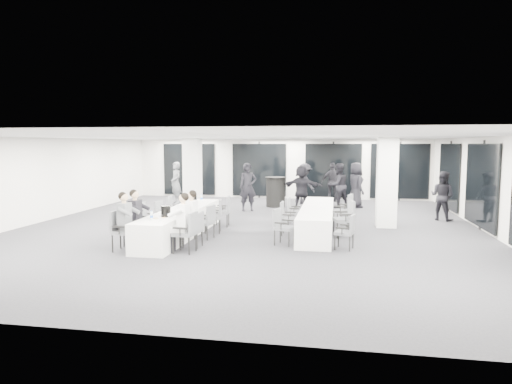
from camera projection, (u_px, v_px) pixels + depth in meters
room at (281, 181)px, 14.84m from camera, size 14.04×16.04×2.84m
column_left at (193, 175)px, 17.52m from camera, size 0.60×0.60×2.80m
column_right at (387, 182)px, 14.16m from camera, size 0.60×0.60×2.80m
banquet_table_main at (181, 223)px, 12.80m from camera, size 0.90×5.00×0.75m
banquet_table_side at (317, 219)px, 13.42m from camera, size 0.90×5.00×0.75m
cocktail_table at (276, 192)px, 18.82m from camera, size 0.89×0.89×1.23m
chair_main_left_near at (121, 228)px, 11.02m from camera, size 0.50×0.56×0.98m
chair_main_left_second at (132, 224)px, 11.62m from camera, size 0.51×0.57×0.96m
chair_main_left_mid at (146, 218)px, 12.51m from camera, size 0.51×0.57×0.98m
chair_main_left_fourth at (163, 214)px, 13.65m from camera, size 0.52×0.55×0.89m
chair_main_left_far at (174, 209)px, 14.58m from camera, size 0.49×0.54×0.92m
chair_main_right_near at (188, 230)px, 10.81m from camera, size 0.54×0.58×0.97m
chair_main_right_second at (195, 227)px, 11.42m from camera, size 0.47×0.52×0.88m
chair_main_right_mid at (207, 220)px, 12.41m from camera, size 0.55×0.58×0.93m
chair_main_right_fourth at (216, 214)px, 13.29m from camera, size 0.57×0.61×0.97m
chair_main_right_far at (224, 209)px, 14.31m from camera, size 0.52×0.57×0.95m
chair_side_left_near at (282, 224)px, 11.72m from camera, size 0.57×0.59×0.92m
chair_side_left_mid at (287, 216)px, 12.97m from camera, size 0.49×0.54×0.94m
chair_side_left_far at (293, 210)px, 14.63m from camera, size 0.46×0.50×0.86m
chair_side_right_near at (347, 230)px, 11.16m from camera, size 0.53×0.55×0.87m
chair_side_right_mid at (346, 216)px, 12.69m from camera, size 0.62×0.65×1.02m
chair_side_right_far at (345, 208)px, 14.17m from camera, size 0.64×0.66×1.04m
seated_guest_a at (127, 218)px, 10.97m from camera, size 0.50×0.38×1.44m
seated_guest_b at (138, 214)px, 11.56m from camera, size 0.50×0.38×1.44m
seated_guest_c at (181, 219)px, 10.82m from camera, size 0.50×0.38×1.44m
seated_guest_d at (189, 215)px, 11.42m from camera, size 0.50×0.38×1.44m
standing_guest_a at (248, 184)px, 17.57m from camera, size 0.96×0.89×2.11m
standing_guest_b at (338, 183)px, 18.48m from camera, size 1.16×1.04×2.06m
standing_guest_c at (305, 181)px, 19.56m from camera, size 1.38×1.37×1.99m
standing_guest_d at (333, 180)px, 20.41m from camera, size 1.28×0.88×1.99m
standing_guest_e at (356, 182)px, 18.54m from camera, size 0.99×1.17×2.09m
standing_guest_f at (302, 184)px, 18.28m from camera, size 1.90×0.98×1.98m
standing_guest_g at (176, 180)px, 19.77m from camera, size 0.95×0.96×2.05m
standing_guest_h at (442, 193)px, 15.40m from camera, size 1.06×0.99×1.89m
ice_bucket_near at (166, 211)px, 11.53m from camera, size 0.24×0.24×0.28m
ice_bucket_far at (193, 200)px, 14.09m from camera, size 0.21×0.21×0.24m
water_bottle_a at (152, 216)px, 11.02m from camera, size 0.07×0.07×0.21m
water_bottle_b at (189, 204)px, 13.17m from camera, size 0.06×0.06×0.20m
water_bottle_c at (201, 198)px, 14.62m from camera, size 0.07×0.07×0.23m
plate_a at (156, 218)px, 11.21m from camera, size 0.20×0.20×0.03m
plate_b at (163, 218)px, 11.30m from camera, size 0.18×0.18×0.03m
plate_c at (172, 213)px, 12.09m from camera, size 0.21×0.21×0.03m
wine_glass at (160, 215)px, 10.85m from camera, size 0.08×0.08×0.20m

